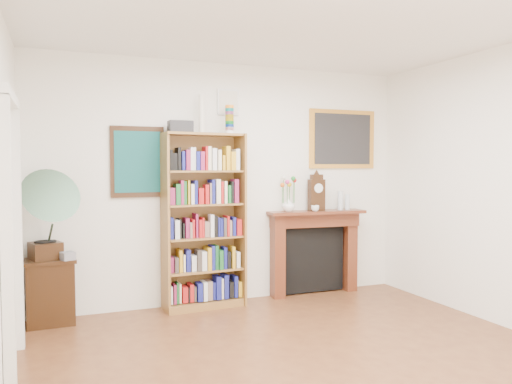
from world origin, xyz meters
TOP-DOWN VIEW (x-y plane):
  - room at (0.00, 0.00)m, footprint 4.51×5.01m
  - door_casing at (-2.21, 1.20)m, footprint 0.08×1.02m
  - teal_poster at (-1.05, 2.48)m, footprint 0.58×0.04m
  - small_picture at (0.00, 2.48)m, footprint 0.26×0.04m
  - gilt_painting at (1.55, 2.48)m, footprint 0.95×0.04m
  - bookshelf at (-0.34, 2.32)m, footprint 0.93×0.38m
  - side_cabinet at (-1.96, 2.30)m, footprint 0.50×0.37m
  - fireplace at (1.11, 2.41)m, footprint 1.26×0.37m
  - gramophone at (-2.00, 2.17)m, footprint 0.74×0.83m
  - cd_stack at (-1.79, 2.19)m, footprint 0.16×0.16m
  - mantel_clock at (1.11, 2.36)m, footprint 0.20×0.12m
  - flower_vase at (0.73, 2.36)m, footprint 0.19×0.19m
  - teacup at (1.05, 2.27)m, footprint 0.11×0.11m
  - bottle_left at (1.45, 2.35)m, footprint 0.07×0.07m
  - bottle_right at (1.55, 2.35)m, footprint 0.06×0.06m

SIDE VIEW (x-z plane):
  - side_cabinet at x=-1.96m, z-range 0.00..0.67m
  - fireplace at x=1.11m, z-range 0.09..1.14m
  - cd_stack at x=-1.79m, z-range 0.67..0.75m
  - teacup at x=1.05m, z-range 1.05..1.13m
  - bookshelf at x=-0.34m, z-range -0.03..2.24m
  - flower_vase at x=0.73m, z-range 1.05..1.21m
  - bottle_right at x=1.55m, z-range 1.05..1.25m
  - bottle_left at x=1.45m, z-range 1.05..1.29m
  - gramophone at x=-2.00m, z-range 0.73..1.63m
  - door_casing at x=-2.21m, z-range 0.18..2.35m
  - mantel_clock at x=1.11m, z-range 1.04..1.49m
  - room at x=0.00m, z-range -0.01..2.81m
  - teal_poster at x=-1.05m, z-range 1.26..2.04m
  - gilt_painting at x=1.55m, z-range 1.58..2.33m
  - small_picture at x=0.00m, z-range 2.20..2.50m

